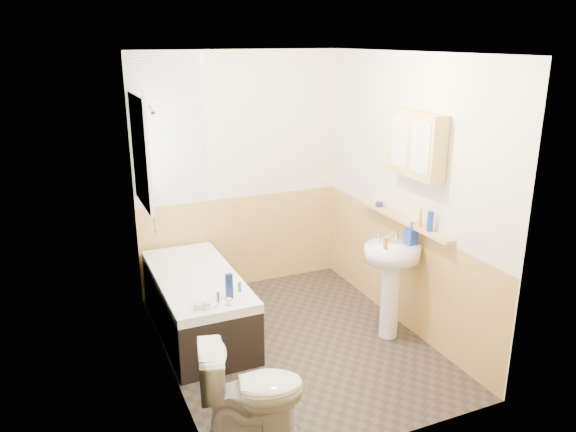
# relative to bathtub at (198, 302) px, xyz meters

# --- Properties ---
(floor) EXTENTS (2.80, 2.80, 0.00)m
(floor) POSITION_rel_bathtub_xyz_m (0.73, -0.55, -0.30)
(floor) COLOR #2A231E
(floor) RESTS_ON ground
(ceiling) EXTENTS (2.80, 2.80, 0.00)m
(ceiling) POSITION_rel_bathtub_xyz_m (0.73, -0.55, 2.20)
(ceiling) COLOR white
(ceiling) RESTS_ON ground
(wall_back) EXTENTS (2.20, 0.02, 2.50)m
(wall_back) POSITION_rel_bathtub_xyz_m (0.73, 0.86, 0.95)
(wall_back) COLOR #F1E6C7
(wall_back) RESTS_ON ground
(wall_front) EXTENTS (2.20, 0.02, 2.50)m
(wall_front) POSITION_rel_bathtub_xyz_m (0.73, -1.96, 0.95)
(wall_front) COLOR #F1E6C7
(wall_front) RESTS_ON ground
(wall_left) EXTENTS (0.02, 2.80, 2.50)m
(wall_left) POSITION_rel_bathtub_xyz_m (-0.38, -0.55, 0.95)
(wall_left) COLOR #F1E6C7
(wall_left) RESTS_ON ground
(wall_right) EXTENTS (0.02, 2.80, 2.50)m
(wall_right) POSITION_rel_bathtub_xyz_m (1.84, -0.55, 0.95)
(wall_right) COLOR #F1E6C7
(wall_right) RESTS_ON ground
(wainscot_right) EXTENTS (0.01, 2.80, 1.00)m
(wainscot_right) POSITION_rel_bathtub_xyz_m (1.82, -0.55, 0.20)
(wainscot_right) COLOR #DBAC5A
(wainscot_right) RESTS_ON wall_right
(wainscot_front) EXTENTS (2.20, 0.01, 1.00)m
(wainscot_front) POSITION_rel_bathtub_xyz_m (0.73, -1.94, 0.20)
(wainscot_front) COLOR #DBAC5A
(wainscot_front) RESTS_ON wall_front
(wainscot_back) EXTENTS (2.20, 0.01, 1.00)m
(wainscot_back) POSITION_rel_bathtub_xyz_m (0.73, 0.84, 0.20)
(wainscot_back) COLOR #DBAC5A
(wainscot_back) RESTS_ON wall_back
(tile_cladding_left) EXTENTS (0.01, 2.80, 2.50)m
(tile_cladding_left) POSITION_rel_bathtub_xyz_m (-0.36, -0.55, 0.95)
(tile_cladding_left) COLOR white
(tile_cladding_left) RESTS_ON wall_left
(tile_return_back) EXTENTS (0.75, 0.01, 1.50)m
(tile_return_back) POSITION_rel_bathtub_xyz_m (0.01, 0.84, 1.45)
(tile_return_back) COLOR white
(tile_return_back) RESTS_ON wall_back
(window) EXTENTS (0.03, 0.79, 0.99)m
(window) POSITION_rel_bathtub_xyz_m (-0.33, 0.40, 1.35)
(window) COLOR white
(window) RESTS_ON wall_left
(bathtub) EXTENTS (0.70, 1.57, 0.71)m
(bathtub) POSITION_rel_bathtub_xyz_m (0.00, 0.00, 0.00)
(bathtub) COLOR black
(bathtub) RESTS_ON floor
(shower_riser) EXTENTS (0.11, 0.09, 1.30)m
(shower_riser) POSITION_rel_bathtub_xyz_m (-0.31, 0.14, 1.41)
(shower_riser) COLOR silver
(shower_riser) RESTS_ON wall_left
(toilet) EXTENTS (0.78, 0.55, 0.70)m
(toilet) POSITION_rel_bathtub_xyz_m (-0.03, -1.55, 0.05)
(toilet) COLOR white
(toilet) RESTS_ON floor
(sink) EXTENTS (0.52, 0.42, 1.00)m
(sink) POSITION_rel_bathtub_xyz_m (1.57, -0.77, 0.34)
(sink) COLOR white
(sink) RESTS_ON floor
(pine_shelf) EXTENTS (0.10, 1.29, 0.03)m
(pine_shelf) POSITION_rel_bathtub_xyz_m (1.77, -0.61, 0.75)
(pine_shelf) COLOR #DBAC5A
(pine_shelf) RESTS_ON wall_right
(medicine_cabinet) EXTENTS (0.15, 0.60, 0.54)m
(medicine_cabinet) POSITION_rel_bathtub_xyz_m (1.74, -0.77, 1.46)
(medicine_cabinet) COLOR #DBAC5A
(medicine_cabinet) RESTS_ON wall_right
(foam_can) EXTENTS (0.06, 0.06, 0.17)m
(foam_can) POSITION_rel_bathtub_xyz_m (1.77, -0.99, 0.85)
(foam_can) COLOR #19339E
(foam_can) RESTS_ON pine_shelf
(green_bottle) EXTENTS (0.05, 0.05, 0.21)m
(green_bottle) POSITION_rel_bathtub_xyz_m (1.77, -0.86, 0.86)
(green_bottle) COLOR orange
(green_bottle) RESTS_ON pine_shelf
(black_jar) EXTENTS (0.09, 0.09, 0.05)m
(black_jar) POSITION_rel_bathtub_xyz_m (1.77, -0.21, 0.78)
(black_jar) COLOR navy
(black_jar) RESTS_ON pine_shelf
(soap_bottle) EXTENTS (0.12, 0.21, 0.09)m
(soap_bottle) POSITION_rel_bathtub_xyz_m (1.72, -0.81, 0.64)
(soap_bottle) COLOR #19339E
(soap_bottle) RESTS_ON sink
(clear_bottle) EXTENTS (0.04, 0.04, 0.11)m
(clear_bottle) POSITION_rel_bathtub_xyz_m (1.45, -0.83, 0.64)
(clear_bottle) COLOR orange
(clear_bottle) RESTS_ON sink
(blue_gel) EXTENTS (0.06, 0.04, 0.21)m
(blue_gel) POSITION_rel_bathtub_xyz_m (0.13, -0.57, 0.38)
(blue_gel) COLOR navy
(blue_gel) RESTS_ON bathtub
(cream_jar) EXTENTS (0.11, 0.11, 0.05)m
(cream_jar) POSITION_rel_bathtub_xyz_m (-0.15, -0.66, 0.30)
(cream_jar) COLOR silver
(cream_jar) RESTS_ON bathtub
(orange_bottle) EXTENTS (0.04, 0.04, 0.09)m
(orange_bottle) POSITION_rel_bathtub_xyz_m (0.25, -0.49, 0.32)
(orange_bottle) COLOR #388447
(orange_bottle) RESTS_ON bathtub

